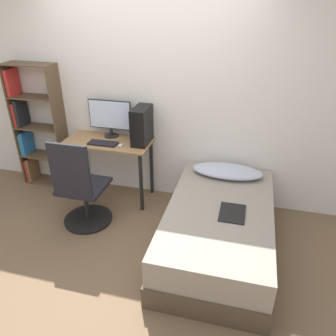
{
  "coord_description": "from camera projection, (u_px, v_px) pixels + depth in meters",
  "views": [
    {
      "loc": [
        1.15,
        -2.26,
        2.34
      ],
      "look_at": [
        0.4,
        0.64,
        0.75
      ],
      "focal_mm": 35.0,
      "sensor_mm": 36.0,
      "label": 1
    }
  ],
  "objects": [
    {
      "name": "ground_plane",
      "position": [
        113.0,
        258.0,
        3.28
      ],
      "size": [
        14.0,
        14.0,
        0.0
      ],
      "primitive_type": "plane",
      "color": "brown"
    },
    {
      "name": "wall_back",
      "position": [
        151.0,
        99.0,
        3.86
      ],
      "size": [
        8.0,
        0.05,
        2.5
      ],
      "color": "silver",
      "rests_on": "ground_plane"
    },
    {
      "name": "desk",
      "position": [
        109.0,
        151.0,
        4.01
      ],
      "size": [
        1.05,
        0.51,
        0.78
      ],
      "color": "#997047",
      "rests_on": "ground_plane"
    },
    {
      "name": "bookshelf",
      "position": [
        34.0,
        128.0,
        4.29
      ],
      "size": [
        0.64,
        0.27,
        1.62
      ],
      "color": "brown",
      "rests_on": "ground_plane"
    },
    {
      "name": "office_chair",
      "position": [
        82.0,
        194.0,
        3.59
      ],
      "size": [
        0.55,
        0.55,
        1.06
      ],
      "color": "black",
      "rests_on": "ground_plane"
    },
    {
      "name": "bed",
      "position": [
        218.0,
        228.0,
        3.31
      ],
      "size": [
        1.04,
        1.84,
        0.51
      ],
      "color": "#4C3D2D",
      "rests_on": "ground_plane"
    },
    {
      "name": "pillow",
      "position": [
        227.0,
        171.0,
        3.72
      ],
      "size": [
        0.79,
        0.36,
        0.11
      ],
      "color": "#B2B7C6",
      "rests_on": "bed"
    },
    {
      "name": "magazine",
      "position": [
        232.0,
        213.0,
        3.09
      ],
      "size": [
        0.24,
        0.32,
        0.01
      ],
      "color": "black",
      "rests_on": "bed"
    },
    {
      "name": "monitor",
      "position": [
        110.0,
        116.0,
        3.96
      ],
      "size": [
        0.54,
        0.18,
        0.46
      ],
      "color": "black",
      "rests_on": "desk"
    },
    {
      "name": "keyboard",
      "position": [
        103.0,
        143.0,
        3.86
      ],
      "size": [
        0.35,
        0.15,
        0.02
      ],
      "color": "black",
      "rests_on": "desk"
    },
    {
      "name": "pc_tower",
      "position": [
        142.0,
        125.0,
        3.8
      ],
      "size": [
        0.17,
        0.36,
        0.43
      ],
      "color": "black",
      "rests_on": "desk"
    },
    {
      "name": "mouse",
      "position": [
        121.0,
        145.0,
        3.81
      ],
      "size": [
        0.06,
        0.09,
        0.02
      ],
      "color": "silver",
      "rests_on": "desk"
    }
  ]
}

